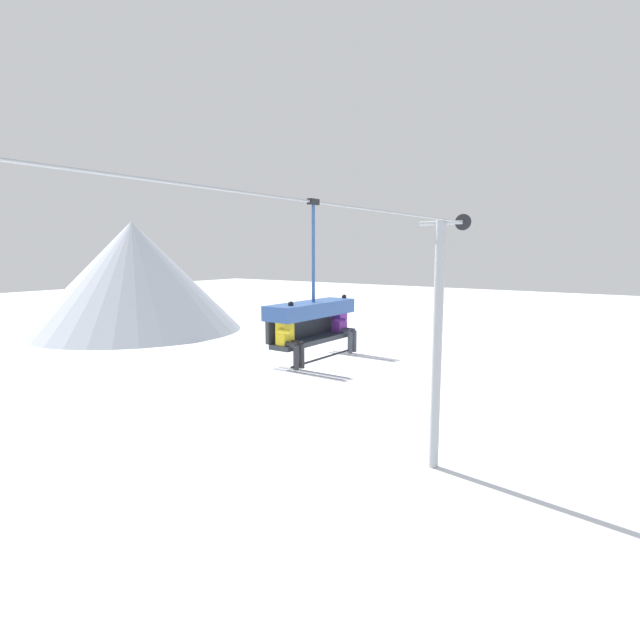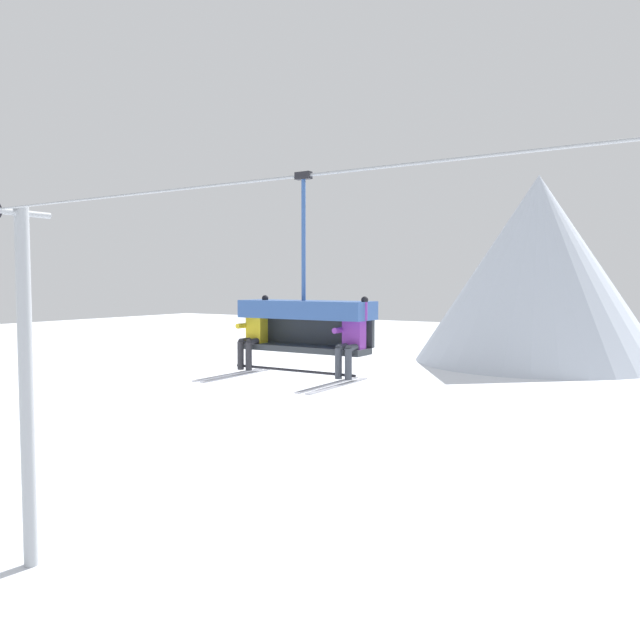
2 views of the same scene
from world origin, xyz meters
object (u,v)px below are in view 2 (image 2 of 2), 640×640
Objects in this scene: lift_tower_near at (26,380)px; skier_purple at (351,338)px; chairlift_chair at (306,317)px; skier_yellow at (253,333)px.

skier_purple is at bearing -5.24° from lift_tower_near.
chairlift_chair reaches higher than skier_yellow.
lift_tower_near reaches higher than chairlift_chair.
skier_yellow is at bearing -167.55° from chairlift_chair.
skier_purple is (0.98, -0.21, -0.29)m from chairlift_chair.
lift_tower_near reaches higher than skier_yellow.
chairlift_chair reaches higher than skier_purple.
chairlift_chair is 1.04m from skier_purple.
lift_tower_near is at bearing 175.53° from chairlift_chair.
skier_purple is (1.95, 0.00, 0.00)m from skier_yellow.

